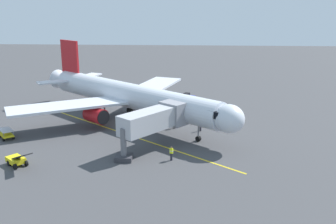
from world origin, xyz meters
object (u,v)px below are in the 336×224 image
Objects in this scene: ground_crew_loader at (174,123)px; tug_near_nose at (188,97)px; belt_loader_starboard_side at (17,160)px; ground_crew_marshaller at (171,153)px; baggage_cart_portside at (6,134)px; tug_rear_apron at (144,94)px; jet_bridge at (157,119)px; ground_crew_wing_walker at (201,125)px; airplane at (128,96)px.

tug_near_nose is at bearing -96.50° from ground_crew_loader.
ground_crew_loader is 22.57m from belt_loader_starboard_side.
baggage_cart_portside is (22.85, -6.34, -0.23)m from ground_crew_marshaller.
belt_loader_starboard_side is 34.75m from tug_rear_apron.
jet_bridge is 24.94m from tug_near_nose.
baggage_cart_portside is at bearing -5.97° from jet_bridge.
ground_crew_marshaller is 1.00× the size of ground_crew_wing_walker.
belt_loader_starboard_side is at bearing 39.86° from ground_crew_loader.
ground_crew_marshaller is at bearing 71.45° from ground_crew_wing_walker.
airplane is 12.47× the size of tug_near_nose.
airplane is at bearing -64.47° from ground_crew_marshaller.
belt_loader_starboard_side is at bearing 23.35° from jet_bridge.
jet_bridge is 17.09m from belt_loader_starboard_side.
tug_near_nose is at bearing -124.73° from airplane.
jet_bridge reaches higher than ground_crew_loader.
ground_crew_loader is (-7.23, 3.49, -3.12)m from airplane.
tug_rear_apron is at bearing -70.59° from ground_crew_loader.
tug_near_nose is 0.99× the size of tug_rear_apron.
jet_bridge is (-5.34, 11.29, -0.24)m from airplane.
belt_loader_starboard_side is at bearing 121.29° from baggage_cart_portside.
ground_crew_wing_walker is 1.00× the size of ground_crew_loader.
tug_near_nose and tug_rear_apron have the same top height.
ground_crew_loader is at bearing -166.09° from baggage_cart_portside.
baggage_cart_portside is (24.60, 22.28, -0.05)m from tug_near_nose.
baggage_cart_portside is at bearing 13.91° from ground_crew_loader.
belt_loader_starboard_side is (10.10, 17.96, -3.29)m from airplane.
tug_rear_apron is (-10.79, -33.03, -0.01)m from belt_loader_starboard_side.
tug_rear_apron is (-0.69, -15.07, -3.30)m from airplane.
jet_bridge is 5.45m from ground_crew_marshaller.
ground_crew_marshaller is at bearing 116.08° from jet_bridge.
tug_near_nose is at bearing 167.27° from tug_rear_apron.
ground_crew_wing_walker is at bearing -170.02° from baggage_cart_portside.
tug_near_nose is (-1.75, -28.61, -0.18)m from ground_crew_marshaller.
airplane is 19.84× the size of ground_crew_wing_walker.
belt_loader_starboard_side reaches higher than ground_crew_marshaller.
tug_near_nose is at bearing -137.84° from baggage_cart_portside.
tug_near_nose is at bearing -93.50° from ground_crew_marshaller.
tug_near_nose is 0.94× the size of baggage_cart_portside.
jet_bridge is at bearing 50.09° from ground_crew_wing_walker.
airplane reaches higher than baggage_cart_portside.
airplane is 11.75× the size of baggage_cart_portside.
ground_crew_loader is at bearing 83.50° from tug_near_nose.
belt_loader_starboard_side reaches higher than tug_near_nose.
jet_bridge is 5.89× the size of ground_crew_loader.
jet_bridge reaches higher than tug_rear_apron.
baggage_cart_portside is at bearing 9.98° from ground_crew_wing_walker.
jet_bridge is at bearing 174.03° from baggage_cart_portside.
baggage_cart_portside is at bearing 30.50° from airplane.
ground_crew_loader is at bearing -13.90° from ground_crew_wing_walker.
jet_bridge reaches higher than baggage_cart_portside.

